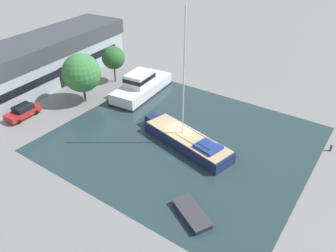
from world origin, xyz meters
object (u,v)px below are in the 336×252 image
quay_tree_near_building (82,73)px  parked_car (23,112)px  motor_cruiser (141,86)px  quay_tree_by_water (113,58)px  warehouse_building (45,59)px  small_dinghy (192,214)px  sailboat_moored (186,140)px

quay_tree_near_building → parked_car: 8.86m
motor_cruiser → parked_car: bearing=53.2°
quay_tree_by_water → warehouse_building: bearing=122.3°
quay_tree_by_water → small_dinghy: size_ratio=1.25×
parked_car → motor_cruiser: (13.71, -8.18, 0.44)m
quay_tree_by_water → small_dinghy: bearing=-124.6°
warehouse_building → parked_car: bearing=-148.3°
parked_car → motor_cruiser: size_ratio=0.41×
warehouse_building → small_dinghy: 35.07m
warehouse_building → quay_tree_near_building: size_ratio=4.47×
warehouse_building → quay_tree_by_water: bearing=-63.0°
quay_tree_by_water → parked_car: bearing=172.4°
quay_tree_near_building → sailboat_moored: size_ratio=0.45×
warehouse_building → small_dinghy: size_ratio=6.80×
warehouse_building → sailboat_moored: size_ratio=2.02×
quay_tree_near_building → sailboat_moored: (-0.94, -17.10, -3.43)m
sailboat_moored → motor_cruiser: size_ratio=1.37×
quay_tree_by_water → small_dinghy: (-16.71, -24.20, -3.53)m
warehouse_building → sailboat_moored: 27.47m
sailboat_moored → warehouse_building: bearing=97.4°
parked_car → sailboat_moored: sailboat_moored is taller
quay_tree_by_water → small_dinghy: quay_tree_by_water is taller
quay_tree_by_water → sailboat_moored: (-8.26, -18.28, -3.06)m
warehouse_building → quay_tree_by_water: (5.66, -8.94, 0.42)m
sailboat_moored → small_dinghy: (-8.45, -5.92, -0.48)m
warehouse_building → motor_cruiser: (4.50, -15.13, -2.16)m
parked_car → sailboat_moored: (6.61, -20.27, -0.04)m
motor_cruiser → small_dinghy: bearing=133.2°
parked_car → sailboat_moored: size_ratio=0.30×
sailboat_moored → motor_cruiser: (7.10, 12.09, 0.48)m
quay_tree_near_building → parked_car: bearing=157.2°
quay_tree_near_building → motor_cruiser: 8.47m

